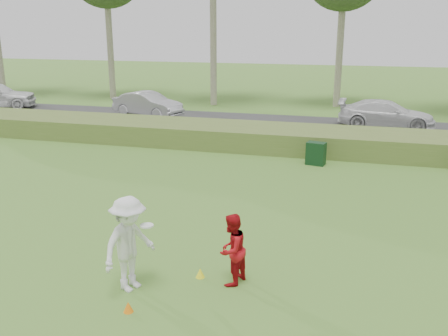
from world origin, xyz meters
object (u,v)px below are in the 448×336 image
(player_white, at_px, (129,244))
(car_right, at_px, (386,114))
(cone_orange, at_px, (128,307))
(player_red, at_px, (232,250))
(cone_yellow, at_px, (200,273))
(car_mid, at_px, (148,104))
(utility_cabinet, at_px, (316,154))

(player_white, distance_m, car_right, 19.30)
(cone_orange, height_order, car_right, car_right)
(player_red, xyz_separation_m, cone_orange, (-1.59, -1.58, -0.66))
(player_red, bearing_deg, car_right, -174.34)
(player_white, height_order, cone_yellow, player_white)
(car_mid, height_order, car_right, car_right)
(player_red, distance_m, cone_orange, 2.34)
(cone_yellow, distance_m, car_right, 18.21)
(utility_cabinet, bearing_deg, player_white, -92.92)
(cone_yellow, bearing_deg, car_mid, 117.08)
(utility_cabinet, bearing_deg, cone_orange, -90.35)
(car_mid, relative_size, car_right, 0.88)
(player_red, height_order, car_right, player_red)
(utility_cabinet, bearing_deg, player_red, -83.10)
(cone_orange, height_order, utility_cabinet, utility_cabinet)
(player_red, bearing_deg, car_mid, -134.06)
(player_white, height_order, utility_cabinet, player_white)
(player_red, relative_size, cone_yellow, 7.17)
(player_white, distance_m, cone_orange, 1.25)
(player_white, xyz_separation_m, car_mid, (-7.73, 18.31, -0.23))
(car_mid, bearing_deg, utility_cabinet, -111.26)
(cone_yellow, relative_size, car_right, 0.04)
(utility_cabinet, xyz_separation_m, car_right, (2.80, 7.98, 0.32))
(player_white, xyz_separation_m, car_right, (5.52, 18.50, -0.23))
(player_white, bearing_deg, cone_yellow, -35.01)
(player_red, xyz_separation_m, car_mid, (-9.65, 17.55, -0.01))
(utility_cabinet, bearing_deg, cone_yellow, -87.24)
(cone_yellow, distance_m, car_mid, 19.66)
(player_red, height_order, utility_cabinet, player_red)
(player_white, relative_size, utility_cabinet, 2.25)
(player_white, relative_size, car_right, 0.41)
(car_right, bearing_deg, player_red, 170.05)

